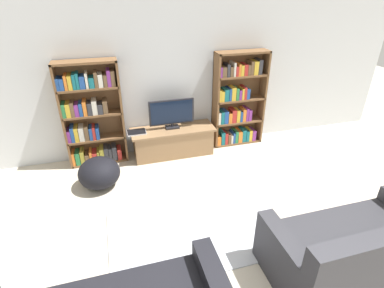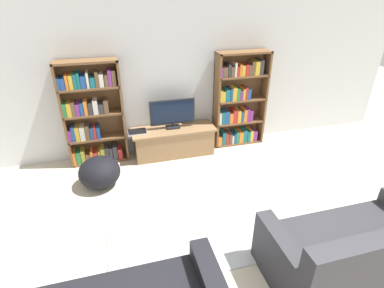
{
  "view_description": "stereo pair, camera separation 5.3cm",
  "coord_description": "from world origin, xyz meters",
  "views": [
    {
      "loc": [
        -1.12,
        -0.82,
        2.79
      ],
      "look_at": [
        -0.03,
        2.92,
        0.7
      ],
      "focal_mm": 28.0,
      "sensor_mm": 36.0,
      "label": 1
    },
    {
      "loc": [
        -1.06,
        -0.83,
        2.79
      ],
      "look_at": [
        -0.03,
        2.92,
        0.7
      ],
      "focal_mm": 28.0,
      "sensor_mm": 36.0,
      "label": 2
    }
  ],
  "objects": [
    {
      "name": "couch_right_sofa",
      "position": [
        1.16,
        0.84,
        0.3
      ],
      "size": [
        1.82,
        0.96,
        0.92
      ],
      "color": "#2D2D33",
      "rests_on": "ground_plane"
    },
    {
      "name": "bookshelf_right",
      "position": [
        1.17,
        4.05,
        0.84
      ],
      "size": [
        0.97,
        0.3,
        1.77
      ],
      "color": "brown",
      "rests_on": "ground_plane"
    },
    {
      "name": "wall_back",
      "position": [
        0.0,
        4.23,
        1.3
      ],
      "size": [
        8.8,
        0.06,
        2.6
      ],
      "color": "silver",
      "rests_on": "ground_plane"
    },
    {
      "name": "bookshelf_left",
      "position": [
        -1.45,
        4.05,
        0.86
      ],
      "size": [
        0.97,
        0.3,
        1.77
      ],
      "color": "brown",
      "rests_on": "ground_plane"
    },
    {
      "name": "tv_stand",
      "position": [
        -0.1,
        3.91,
        0.26
      ],
      "size": [
        1.49,
        0.51,
        0.51
      ],
      "color": "#8E6B47",
      "rests_on": "ground_plane"
    },
    {
      "name": "laptop",
      "position": [
        -0.74,
        3.92,
        0.52
      ],
      "size": [
        0.33,
        0.25,
        0.03
      ],
      "color": "silver",
      "rests_on": "tv_stand"
    },
    {
      "name": "television",
      "position": [
        -0.1,
        3.95,
        0.79
      ],
      "size": [
        0.8,
        0.16,
        0.53
      ],
      "color": "black",
      "rests_on": "tv_stand"
    },
    {
      "name": "beanbag_ottoman",
      "position": [
        -1.42,
        3.25,
        0.24
      ],
      "size": [
        0.63,
        0.63,
        0.47
      ],
      "primitive_type": "ellipsoid",
      "color": "black",
      "rests_on": "ground_plane"
    },
    {
      "name": "area_rug",
      "position": [
        -0.25,
        1.93,
        0.01
      ],
      "size": [
        2.23,
        1.43,
        0.02
      ],
      "color": "#B2B7C1",
      "rests_on": "ground_plane"
    }
  ]
}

